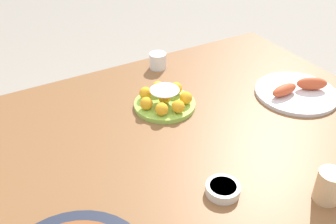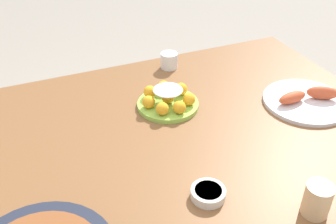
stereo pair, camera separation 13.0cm
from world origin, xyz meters
name	(u,v)px [view 1 (the left image)]	position (x,y,z in m)	size (l,w,h in m)	color
dining_table	(172,157)	(0.00, 0.00, 0.65)	(1.57, 1.09, 0.73)	brown
cake_plate	(165,100)	(-0.07, -0.17, 0.76)	(0.22, 0.22, 0.08)	#99CC4C
sauce_bowl	(221,189)	(0.00, 0.27, 0.74)	(0.09, 0.09, 0.03)	silver
seafood_platter	(297,92)	(-0.54, 0.00, 0.74)	(0.30, 0.30, 0.06)	silver
cup_near	(158,61)	(-0.19, -0.45, 0.76)	(0.07, 0.07, 0.07)	white
cup_far	(329,186)	(-0.22, 0.42, 0.77)	(0.07, 0.07, 0.09)	#DBB27F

